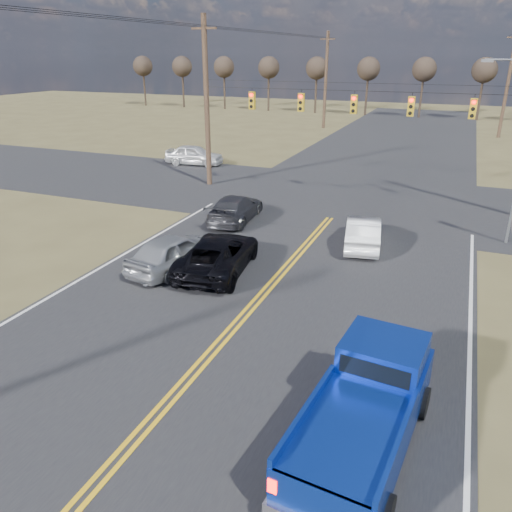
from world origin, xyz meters
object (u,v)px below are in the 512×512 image
at_px(silver_suv, 174,252).
at_px(white_car_queue, 363,232).
at_px(cross_car_west, 194,155).
at_px(pickup_truck, 366,409).
at_px(dgrey_car_queue, 235,208).
at_px(black_suv, 218,254).

height_order(silver_suv, white_car_queue, silver_suv).
xyz_separation_m(silver_suv, white_car_queue, (6.37, 5.25, -0.05)).
bearing_deg(cross_car_west, white_car_queue, -135.87).
bearing_deg(pickup_truck, white_car_queue, 106.75).
distance_m(silver_suv, cross_car_west, 19.68).
height_order(pickup_truck, cross_car_west, pickup_truck).
relative_size(pickup_truck, silver_suv, 1.28).
height_order(pickup_truck, silver_suv, pickup_truck).
bearing_deg(dgrey_car_queue, black_suv, 103.57).
bearing_deg(white_car_queue, dgrey_car_queue, -19.67).
xyz_separation_m(pickup_truck, white_car_queue, (-2.36, 11.97, -0.29)).
bearing_deg(dgrey_car_queue, silver_suv, 87.74).
relative_size(black_suv, dgrey_car_queue, 1.11).
bearing_deg(black_suv, pickup_truck, 126.30).
xyz_separation_m(black_suv, cross_car_west, (-10.45, 17.11, 0.05)).
height_order(pickup_truck, black_suv, pickup_truck).
bearing_deg(cross_car_west, silver_suv, -160.17).
relative_size(black_suv, white_car_queue, 1.23).
relative_size(pickup_truck, white_car_queue, 1.34).
relative_size(silver_suv, white_car_queue, 1.04).
relative_size(pickup_truck, dgrey_car_queue, 1.21).
bearing_deg(pickup_truck, cross_car_west, 131.32).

